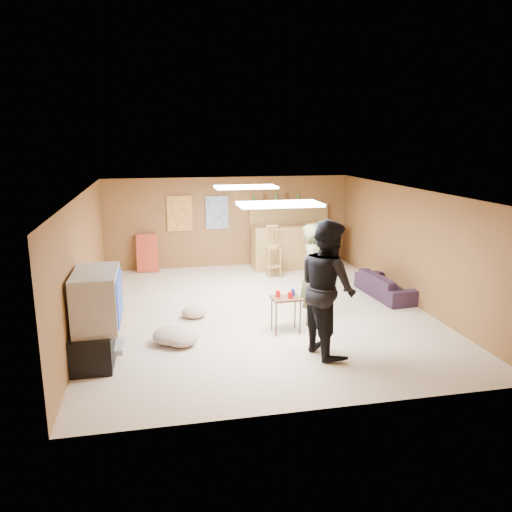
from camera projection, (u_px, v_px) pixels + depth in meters
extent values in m
plane|color=beige|center=(258.00, 311.00, 9.20)|extent=(7.00, 7.00, 0.00)
cube|color=silver|center=(258.00, 192.00, 8.69)|extent=(6.00, 7.00, 0.02)
cube|color=brown|center=(229.00, 222.00, 12.28)|extent=(6.00, 0.02, 2.20)
cube|color=brown|center=(322.00, 321.00, 5.61)|extent=(6.00, 0.02, 2.20)
cube|color=brown|center=(83.00, 261.00, 8.36)|extent=(0.02, 7.00, 2.20)
cube|color=brown|center=(411.00, 246.00, 9.54)|extent=(0.02, 7.00, 2.20)
cube|color=black|center=(95.00, 342.00, 7.18)|extent=(0.55, 1.30, 0.50)
cube|color=#B2B2B7|center=(111.00, 347.00, 7.24)|extent=(0.35, 0.50, 0.08)
cube|color=#B2B2B7|center=(97.00, 299.00, 7.04)|extent=(0.60, 1.10, 0.80)
cube|color=navy|center=(119.00, 297.00, 7.10)|extent=(0.02, 0.95, 0.65)
cube|color=olive|center=(293.00, 246.00, 12.18)|extent=(2.00, 0.60, 1.10)
cube|color=#462A16|center=(297.00, 225.00, 11.81)|extent=(2.10, 0.12, 0.05)
cube|color=olive|center=(289.00, 205.00, 12.39)|extent=(2.00, 0.18, 0.05)
cube|color=olive|center=(289.00, 217.00, 12.48)|extent=(2.00, 0.14, 0.60)
cube|color=#BF3F26|center=(180.00, 214.00, 11.95)|extent=(0.60, 0.03, 0.85)
cube|color=#334C99|center=(217.00, 212.00, 12.13)|extent=(0.55, 0.03, 0.80)
cube|color=#BC3A22|center=(147.00, 253.00, 11.85)|extent=(0.50, 0.26, 0.91)
cube|color=white|center=(280.00, 204.00, 7.27)|extent=(1.20, 0.60, 0.04)
cube|color=white|center=(246.00, 187.00, 9.84)|extent=(1.20, 0.60, 0.04)
imported|color=#5C6339|center=(313.00, 274.00, 8.44)|extent=(0.63, 0.75, 1.73)
imported|color=black|center=(327.00, 287.00, 7.23)|extent=(0.93, 1.10, 2.00)
imported|color=black|center=(386.00, 285.00, 10.02)|extent=(0.71, 1.61, 0.46)
cube|color=#462A16|center=(286.00, 315.00, 8.13)|extent=(0.48, 0.40, 0.60)
cylinder|color=red|center=(278.00, 294.00, 8.06)|extent=(0.09, 0.09, 0.11)
cylinder|color=red|center=(290.00, 295.00, 8.00)|extent=(0.10, 0.10, 0.11)
cylinder|color=navy|center=(293.00, 292.00, 8.15)|extent=(0.09, 0.09, 0.10)
ellipsoid|color=tan|center=(171.00, 335.00, 7.75)|extent=(0.74, 0.74, 0.25)
ellipsoid|color=tan|center=(194.00, 312.00, 8.87)|extent=(0.44, 0.44, 0.20)
ellipsoid|color=tan|center=(182.00, 338.00, 7.66)|extent=(0.60, 0.60, 0.23)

